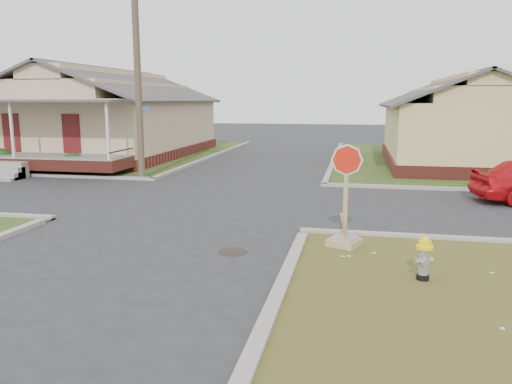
# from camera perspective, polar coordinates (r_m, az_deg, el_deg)

# --- Properties ---
(ground) EXTENTS (120.00, 120.00, 0.00)m
(ground) POSITION_cam_1_polar(r_m,az_deg,el_deg) (12.36, -12.08, -5.44)
(ground) COLOR #29292C
(ground) RESTS_ON ground
(verge_far_left) EXTENTS (19.00, 19.00, 0.05)m
(verge_far_left) POSITION_cam_1_polar(r_m,az_deg,el_deg) (34.10, -20.13, 4.26)
(verge_far_left) COLOR #294318
(verge_far_left) RESTS_ON ground
(curbs) EXTENTS (80.00, 40.00, 0.12)m
(curbs) POSITION_cam_1_polar(r_m,az_deg,el_deg) (16.92, -5.33, -0.95)
(curbs) COLOR gray
(curbs) RESTS_ON ground
(manhole) EXTENTS (0.64, 0.64, 0.01)m
(manhole) POSITION_cam_1_polar(r_m,az_deg,el_deg) (11.20, -2.67, -6.84)
(manhole) COLOR black
(manhole) RESTS_ON ground
(corner_house) EXTENTS (10.10, 15.50, 5.30)m
(corner_house) POSITION_cam_1_polar(r_m,az_deg,el_deg) (31.31, -16.93, 8.09)
(corner_house) COLOR maroon
(corner_house) RESTS_ON ground
(side_house_yellow) EXTENTS (7.60, 11.60, 4.70)m
(side_house_yellow) POSITION_cam_1_polar(r_m,az_deg,el_deg) (27.87, 22.40, 7.33)
(side_house_yellow) COLOR maroon
(side_house_yellow) RESTS_ON ground
(utility_pole) EXTENTS (1.80, 0.28, 9.00)m
(utility_pole) POSITION_cam_1_polar(r_m,az_deg,el_deg) (21.78, -13.40, 13.68)
(utility_pole) COLOR #433426
(utility_pole) RESTS_ON ground
(fire_hydrant) EXTENTS (0.31, 0.31, 0.84)m
(fire_hydrant) POSITION_cam_1_polar(r_m,az_deg,el_deg) (9.77, 18.66, -6.92)
(fire_hydrant) COLOR black
(fire_hydrant) RESTS_ON ground
(stop_sign) EXTENTS (0.66, 0.65, 2.34)m
(stop_sign) POSITION_cam_1_polar(r_m,az_deg,el_deg) (11.55, 10.12, -3.64)
(stop_sign) COLOR #A18A57
(stop_sign) RESTS_ON ground
(hedge_right) EXTENTS (1.29, 1.06, 0.99)m
(hedge_right) POSITION_cam_1_polar(r_m,az_deg,el_deg) (24.06, -20.18, 3.16)
(hedge_right) COLOR #193B15
(hedge_right) RESTS_ON verge_far_left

